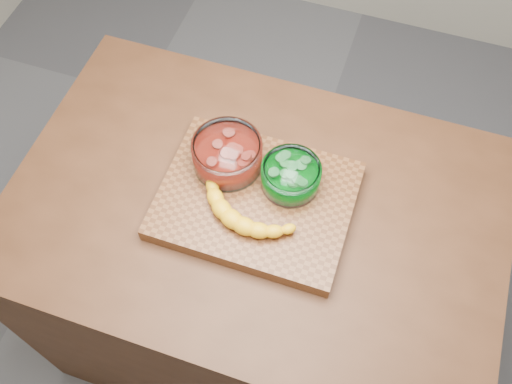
% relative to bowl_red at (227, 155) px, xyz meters
% --- Properties ---
extents(ground, '(3.50, 3.50, 0.00)m').
position_rel_bowl_red_xyz_m(ground, '(0.09, -0.07, -0.98)').
color(ground, '#5D5D62').
rests_on(ground, ground).
extents(counter, '(1.20, 0.80, 0.90)m').
position_rel_bowl_red_xyz_m(counter, '(0.09, -0.07, -0.53)').
color(counter, '#4A2916').
rests_on(counter, ground).
extents(cutting_board, '(0.45, 0.35, 0.04)m').
position_rel_bowl_red_xyz_m(cutting_board, '(0.09, -0.07, -0.06)').
color(cutting_board, brown).
rests_on(cutting_board, counter).
extents(bowl_red, '(0.17, 0.17, 0.08)m').
position_rel_bowl_red_xyz_m(bowl_red, '(0.00, 0.00, 0.00)').
color(bowl_red, white).
rests_on(bowl_red, cutting_board).
extents(bowl_green, '(0.14, 0.14, 0.07)m').
position_rel_bowl_red_xyz_m(bowl_green, '(0.16, -0.01, -0.01)').
color(bowl_green, white).
rests_on(bowl_green, cutting_board).
extents(banana, '(0.28, 0.17, 0.04)m').
position_rel_bowl_red_xyz_m(banana, '(0.09, -0.10, -0.02)').
color(banana, yellow).
rests_on(banana, cutting_board).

